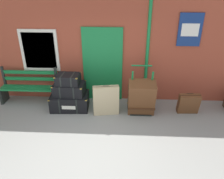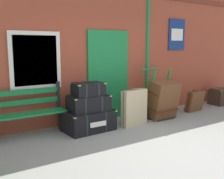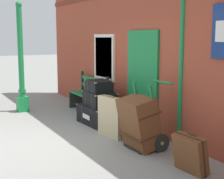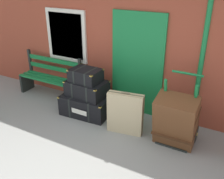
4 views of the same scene
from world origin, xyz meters
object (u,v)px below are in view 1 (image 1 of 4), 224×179
(steamer_trunk_middle, at_px, (69,89))
(large_brown_trunk, at_px, (141,97))
(steamer_trunk_top, at_px, (68,79))
(suitcase_charcoal, at_px, (189,104))
(steamer_trunk_base, at_px, (70,101))
(suitcase_olive, at_px, (106,100))
(porters_trolley, at_px, (141,101))
(platform_bench, at_px, (29,87))

(steamer_trunk_middle, xyz_separation_m, large_brown_trunk, (1.91, -0.18, -0.11))
(steamer_trunk_top, height_order, suitcase_charcoal, steamer_trunk_top)
(large_brown_trunk, bearing_deg, steamer_trunk_base, 175.30)
(steamer_trunk_base, xyz_separation_m, suitcase_charcoal, (3.17, -0.09, 0.07))
(steamer_trunk_top, bearing_deg, suitcase_olive, -13.48)
(steamer_trunk_base, distance_m, suitcase_charcoal, 3.17)
(large_brown_trunk, distance_m, suitcase_charcoal, 1.26)
(steamer_trunk_top, relative_size, large_brown_trunk, 0.66)
(large_brown_trunk, bearing_deg, steamer_trunk_top, 175.12)
(porters_trolley, bearing_deg, steamer_trunk_middle, 179.99)
(platform_bench, bearing_deg, steamer_trunk_middle, -14.05)
(suitcase_charcoal, bearing_deg, platform_bench, 174.52)
(steamer_trunk_middle, relative_size, suitcase_olive, 1.00)
(suitcase_charcoal, bearing_deg, porters_trolley, 174.86)
(porters_trolley, distance_m, suitcase_olive, 0.96)
(steamer_trunk_top, xyz_separation_m, suitcase_charcoal, (3.16, -0.10, -0.59))
(suitcase_charcoal, bearing_deg, steamer_trunk_base, 178.33)
(suitcase_charcoal, bearing_deg, steamer_trunk_top, 178.23)
(steamer_trunk_base, xyz_separation_m, steamer_trunk_top, (0.01, 0.01, 0.66))
(steamer_trunk_top, relative_size, porters_trolley, 0.53)
(steamer_trunk_top, height_order, porters_trolley, porters_trolley)
(platform_bench, distance_m, porters_trolley, 3.16)
(platform_bench, bearing_deg, steamer_trunk_base, -15.08)
(porters_trolley, height_order, suitcase_olive, porters_trolley)
(steamer_trunk_middle, xyz_separation_m, suitcase_charcoal, (3.15, -0.11, -0.30))
(platform_bench, xyz_separation_m, suitcase_olive, (2.23, -0.56, -0.05))
(large_brown_trunk, height_order, suitcase_charcoal, large_brown_trunk)
(platform_bench, xyz_separation_m, steamer_trunk_middle, (1.23, -0.31, 0.14))
(platform_bench, distance_m, suitcase_charcoal, 4.41)
(platform_bench, height_order, steamer_trunk_base, platform_bench)
(steamer_trunk_middle, xyz_separation_m, steamer_trunk_top, (-0.01, -0.01, 0.29))
(steamer_trunk_middle, distance_m, porters_trolley, 1.93)
(suitcase_olive, bearing_deg, steamer_trunk_top, 166.52)
(steamer_trunk_middle, relative_size, large_brown_trunk, 0.88)
(steamer_trunk_base, xyz_separation_m, porters_trolley, (1.92, 0.02, 0.06))
(steamer_trunk_middle, height_order, suitcase_charcoal, steamer_trunk_middle)
(suitcase_olive, bearing_deg, suitcase_charcoal, 3.80)
(platform_bench, bearing_deg, large_brown_trunk, -8.80)
(steamer_trunk_base, relative_size, porters_trolley, 0.88)
(suitcase_charcoal, distance_m, suitcase_olive, 2.16)
(steamer_trunk_top, distance_m, suitcase_charcoal, 3.22)
(suitcase_charcoal, xyz_separation_m, suitcase_olive, (-2.16, -0.14, 0.11))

